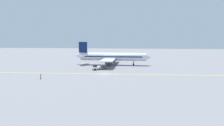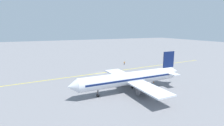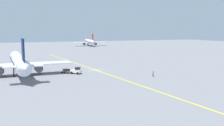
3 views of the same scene
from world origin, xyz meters
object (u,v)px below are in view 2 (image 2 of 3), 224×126
object	(u,v)px
baggage_tug_white	(119,74)
baggage_cart_trailing	(116,77)
airplane_at_gate	(131,78)
traffic_cone_near_nose	(154,82)
traffic_cone_mid_apron	(98,92)
ground_crew_worker	(124,63)

from	to	relation	value
baggage_tug_white	baggage_cart_trailing	distance (m)	3.30
airplane_at_gate	traffic_cone_near_nose	xyz separation A→B (m)	(3.44, -10.78, -3.43)
baggage_cart_trailing	traffic_cone_mid_apron	distance (m)	14.62
ground_crew_worker	traffic_cone_mid_apron	world-z (taller)	ground_crew_worker
baggage_tug_white	ground_crew_worker	bearing A→B (deg)	-34.11
ground_crew_worker	baggage_cart_trailing	bearing A→B (deg)	144.39
baggage_cart_trailing	airplane_at_gate	bearing A→B (deg)	173.48
baggage_cart_trailing	traffic_cone_mid_apron	xyz separation A→B (m)	(-10.08, 10.58, -0.49)
baggage_cart_trailing	traffic_cone_near_nose	distance (m)	13.20
airplane_at_gate	traffic_cone_mid_apron	world-z (taller)	airplane_at_gate
ground_crew_worker	traffic_cone_near_nose	world-z (taller)	ground_crew_worker
traffic_cone_near_nose	traffic_cone_mid_apron	size ratio (longest dim) A/B	1.00
baggage_cart_trailing	traffic_cone_near_nose	size ratio (longest dim) A/B	5.16
baggage_cart_trailing	traffic_cone_mid_apron	bearing A→B (deg)	133.61
baggage_tug_white	traffic_cone_near_nose	xyz separation A→B (m)	(-11.65, -6.96, -0.63)
baggage_tug_white	airplane_at_gate	bearing A→B (deg)	165.81
airplane_at_gate	baggage_cart_trailing	world-z (taller)	airplane_at_gate
baggage_tug_white	traffic_cone_near_nose	bearing A→B (deg)	-149.13
baggage_cart_trailing	traffic_cone_near_nose	bearing A→B (deg)	-135.07
airplane_at_gate	traffic_cone_near_nose	size ratio (longest dim) A/B	64.45
airplane_at_gate	traffic_cone_mid_apron	size ratio (longest dim) A/B	64.45
traffic_cone_near_nose	ground_crew_worker	bearing A→B (deg)	-9.98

